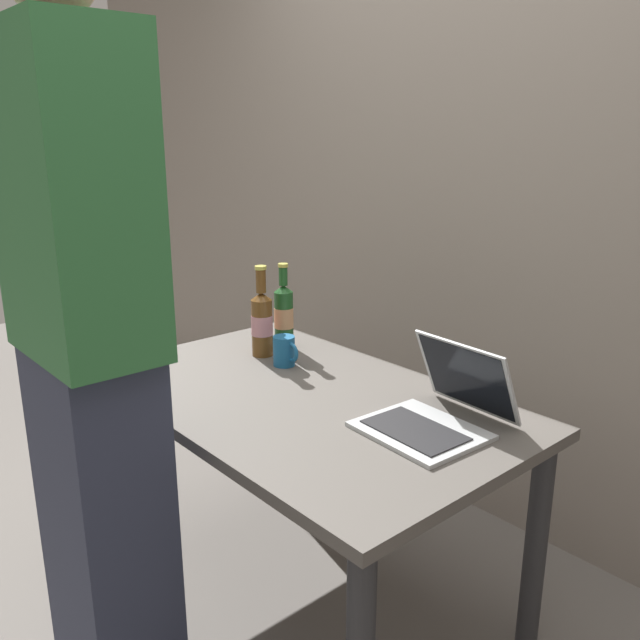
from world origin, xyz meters
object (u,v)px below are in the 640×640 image
beer_bottle_amber (262,321)px  person_figure (90,358)px  beer_bottle_brown (284,315)px  coffee_mug (285,351)px  laptop (437,410)px

beer_bottle_amber → person_figure: size_ratio=0.17×
beer_bottle_amber → person_figure: (0.37, -0.75, 0.14)m
beer_bottle_amber → beer_bottle_brown: 0.10m
beer_bottle_brown → coffee_mug: 0.20m
person_figure → coffee_mug: (-0.24, 0.75, -0.21)m
person_figure → coffee_mug: 0.81m
laptop → beer_bottle_amber: 0.78m
laptop → coffee_mug: bearing=-179.0°
person_figure → coffee_mug: bearing=107.7°
beer_bottle_amber → laptop: bearing=0.3°
beer_bottle_brown → coffee_mug: bearing=-37.6°
coffee_mug → laptop: bearing=1.0°
laptop → beer_bottle_brown: size_ratio=1.18×
beer_bottle_amber → coffee_mug: beer_bottle_amber is taller
laptop → person_figure: (-0.40, -0.76, 0.22)m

